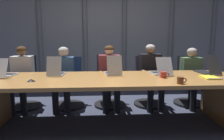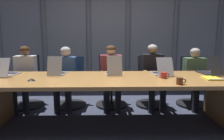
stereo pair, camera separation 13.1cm
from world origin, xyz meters
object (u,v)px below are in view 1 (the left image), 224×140
at_px(laptop_left_end, 5,73).
at_px(person_center, 110,73).
at_px(office_chair_right_end, 189,86).
at_px(laptop_center, 113,71).
at_px(spiral_notepad, 210,77).
at_px(laptop_right_mid, 161,71).
at_px(person_right_mid, 151,72).
at_px(office_chair_left_end, 24,88).
at_px(office_chair_left_mid, 69,88).
at_px(conference_mic_left_side, 31,80).
at_px(person_left_end, 22,75).
at_px(person_right_end, 193,74).
at_px(coffee_mug_near, 181,80).
at_px(laptop_right_end, 207,70).
at_px(laptop_left_mid, 57,72).
at_px(coffee_mug_far, 164,75).
at_px(office_chair_center, 109,87).
at_px(person_left_mid, 63,75).
at_px(office_chair_right_mid, 149,86).

distance_m(laptop_left_end, person_center, 1.72).
relative_size(office_chair_right_end, person_center, 0.80).
height_order(laptop_center, spiral_notepad, laptop_center).
bearing_deg(laptop_right_mid, office_chair_right_end, -54.01).
bearing_deg(person_right_mid, office_chair_left_end, -98.10).
bearing_deg(office_chair_left_mid, conference_mic_left_side, -9.32).
distance_m(person_left_end, person_right_end, 3.17).
relative_size(person_center, coffee_mug_near, 9.08).
height_order(laptop_right_end, office_chair_left_mid, laptop_right_end).
height_order(office_chair_left_end, office_chair_left_mid, office_chair_left_end).
height_order(office_chair_right_end, person_right_end, person_right_end).
distance_m(person_right_mid, spiral_notepad, 1.11).
bearing_deg(spiral_notepad, person_right_end, 83.81).
bearing_deg(person_right_mid, office_chair_right_end, 96.51).
distance_m(laptop_left_mid, person_right_mid, 1.73).
relative_size(person_right_end, coffee_mug_far, 8.32).
bearing_deg(laptop_left_mid, person_right_end, -73.34).
relative_size(office_chair_right_end, spiral_notepad, 2.94).
distance_m(person_left_end, coffee_mug_near, 2.73).
bearing_deg(laptop_left_mid, person_center, -53.27).
bearing_deg(laptop_right_end, office_chair_center, 59.04).
bearing_deg(office_chair_left_end, laptop_center, 57.09).
bearing_deg(laptop_right_mid, laptop_left_mid, 83.31).
distance_m(laptop_right_mid, office_chair_left_mid, 1.78).
bearing_deg(person_center, office_chair_center, 177.29).
xyz_separation_m(office_chair_center, person_center, (-0.00, -0.16, 0.29)).
distance_m(office_chair_center, person_center, 0.34).
distance_m(coffee_mug_far, spiral_notepad, 0.68).
bearing_deg(laptop_left_mid, spiral_notepad, -94.34).
relative_size(laptop_left_mid, person_left_mid, 0.36).
height_order(office_chair_center, spiral_notepad, office_chair_center).
height_order(laptop_left_mid, office_chair_left_mid, laptop_left_mid).
height_order(office_chair_right_end, person_left_end, person_left_end).
bearing_deg(spiral_notepad, laptop_left_end, 177.45).
bearing_deg(office_chair_right_end, laptop_left_mid, -66.48).
distance_m(laptop_right_end, office_chair_right_mid, 1.14).
relative_size(laptop_left_mid, laptop_center, 0.99).
height_order(office_chair_center, person_center, person_center).
relative_size(person_right_mid, coffee_mug_far, 8.84).
bearing_deg(laptop_left_end, laptop_right_mid, -84.45).
relative_size(person_left_mid, person_right_end, 1.03).
height_order(conference_mic_left_side, spiral_notepad, conference_mic_left_side).
bearing_deg(office_chair_right_mid, spiral_notepad, 23.08).
xyz_separation_m(person_right_end, coffee_mug_near, (-0.73, -1.22, 0.15)).
xyz_separation_m(laptop_left_end, person_right_mid, (2.40, 0.57, -0.13)).
distance_m(person_right_end, coffee_mug_far, 1.18).
distance_m(office_chair_right_end, conference_mic_left_side, 2.97).
height_order(laptop_left_mid, person_right_mid, person_right_mid).
bearing_deg(person_left_mid, office_chair_right_mid, 97.03).
bearing_deg(office_chair_left_end, office_chair_right_end, 80.72).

